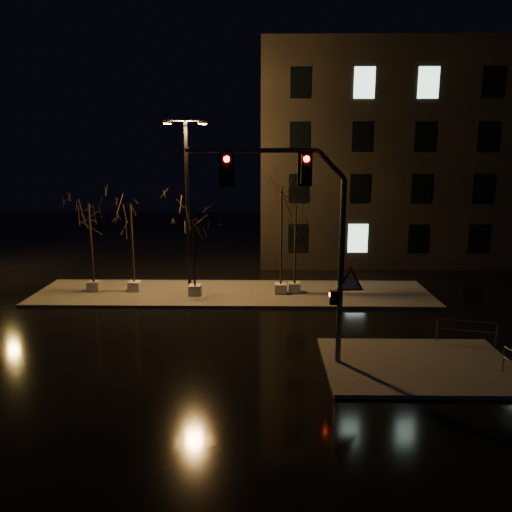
{
  "coord_description": "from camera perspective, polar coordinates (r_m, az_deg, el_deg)",
  "views": [
    {
      "loc": [
        1.69,
        -20.91,
        7.88
      ],
      "look_at": [
        1.33,
        3.26,
        2.8
      ],
      "focal_mm": 35.0,
      "sensor_mm": 36.0,
      "label": 1
    }
  ],
  "objects": [
    {
      "name": "tree_0",
      "position": [
        28.95,
        -18.46,
        3.56
      ],
      "size": [
        1.8,
        1.8,
        5.08
      ],
      "color": "#B6B2AA",
      "rests_on": "median"
    },
    {
      "name": "tree_4",
      "position": [
        27.22,
        4.54,
        3.51
      ],
      "size": [
        1.8,
        1.8,
        5.0
      ],
      "color": "#B6B2AA",
      "rests_on": "median"
    },
    {
      "name": "ground",
      "position": [
        22.41,
        -3.56,
        -8.74
      ],
      "size": [
        90.0,
        90.0,
        0.0
      ],
      "primitive_type": "plane",
      "color": "black",
      "rests_on": "ground"
    },
    {
      "name": "tree_1",
      "position": [
        28.31,
        -14.07,
        3.54
      ],
      "size": [
        1.8,
        1.8,
        5.01
      ],
      "color": "#B6B2AA",
      "rests_on": "median"
    },
    {
      "name": "tree_3",
      "position": [
        26.92,
        2.93,
        5.14
      ],
      "size": [
        1.8,
        1.8,
        6.05
      ],
      "color": "#B6B2AA",
      "rests_on": "median"
    },
    {
      "name": "streetlight_main",
      "position": [
        27.56,
        -7.86,
        6.93
      ],
      "size": [
        2.32,
        0.83,
        9.37
      ],
      "rotation": [
        0.0,
        0.0,
        0.25
      ],
      "color": "black",
      "rests_on": "median"
    },
    {
      "name": "guard_rail_a",
      "position": [
        22.27,
        22.94,
        -7.64
      ],
      "size": [
        2.26,
        0.57,
        1.0
      ],
      "rotation": [
        0.0,
        0.0,
        -0.23
      ],
      "color": "#505257",
      "rests_on": "sidewalk_corner"
    },
    {
      "name": "tree_2",
      "position": [
        26.91,
        -7.18,
        3.55
      ],
      "size": [
        1.8,
        1.8,
        5.11
      ],
      "color": "#B6B2AA",
      "rests_on": "median"
    },
    {
      "name": "traffic_signal_mast",
      "position": [
        17.73,
        5.86,
        3.44
      ],
      "size": [
        6.41,
        0.6,
        7.84
      ],
      "rotation": [
        0.0,
        0.0,
        0.08
      ],
      "color": "#505257",
      "rests_on": "sidewalk_corner"
    },
    {
      "name": "median",
      "position": [
        28.07,
        -2.63,
        -4.29
      ],
      "size": [
        22.0,
        5.0,
        0.15
      ],
      "primitive_type": "cube",
      "color": "#44413C",
      "rests_on": "ground"
    },
    {
      "name": "sidewalk_corner",
      "position": [
        19.94,
        18.12,
        -11.79
      ],
      "size": [
        7.0,
        5.0,
        0.15
      ],
      "primitive_type": "cube",
      "color": "#44413C",
      "rests_on": "ground"
    },
    {
      "name": "building",
      "position": [
        40.81,
        18.76,
        10.72
      ],
      "size": [
        25.0,
        12.0,
        15.0
      ],
      "primitive_type": "cube",
      "color": "black",
      "rests_on": "ground"
    }
  ]
}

